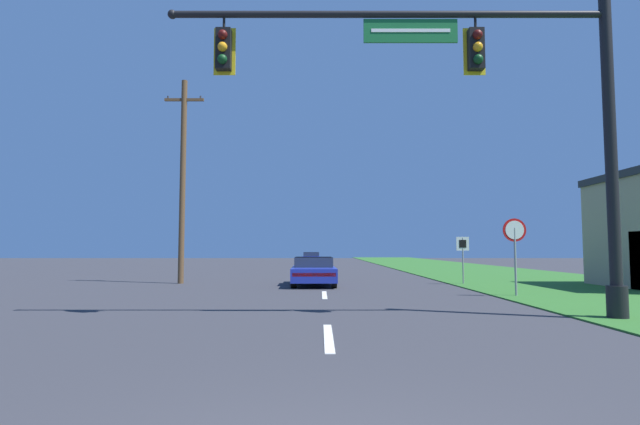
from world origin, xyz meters
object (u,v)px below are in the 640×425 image
Objects in this scene: route_sign_post at (460,249)px; stop_sign at (512,239)px; signal_mast at (495,106)px; far_car at (309,258)px; utility_pole_near at (180,177)px; car_ahead at (311,271)px.

stop_sign is at bearing -88.69° from route_sign_post.
signal_mast is 41.18m from far_car.
signal_mast reaches higher than far_car.
utility_pole_near reaches higher than route_sign_post.
signal_mast is 2.26× the size of car_ahead.
route_sign_post is (6.52, 0.40, 0.92)m from car_ahead.
utility_pole_near reaches higher than stop_sign.
utility_pole_near reaches higher than far_car.
car_ahead is 8.49m from stop_sign.
far_car is 1.85× the size of stop_sign.
stop_sign is (6.64, -5.13, 1.26)m from car_ahead.
car_ahead is 7.37m from utility_pole_near.
route_sign_post is at bearing 78.31° from signal_mast.
route_sign_post is at bearing 3.54° from car_ahead.
utility_pole_near reaches higher than car_ahead.
stop_sign is 14.35m from utility_pole_near.
signal_mast is at bearing -48.00° from utility_pole_near.
signal_mast reaches higher than route_sign_post.
signal_mast is at bearing -101.69° from route_sign_post.
utility_pole_near is (-10.27, 11.40, 0.03)m from signal_mast.
utility_pole_near is (-5.36, -29.27, 4.20)m from far_car.
stop_sign is (2.35, 5.22, -2.91)m from signal_mast.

